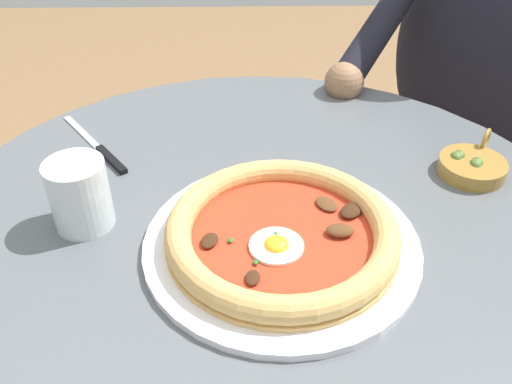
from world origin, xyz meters
TOP-DOWN VIEW (x-y plane):
  - dining_table at (0.00, 0.00)m, footprint 0.89×0.89m
  - pizza_on_plate at (-0.03, -0.03)m, footprint 0.33×0.33m
  - water_glass at (0.02, 0.22)m, footprint 0.07×0.07m
  - steak_knife at (0.18, 0.23)m, footprint 0.17×0.13m
  - olive_pan at (0.12, -0.30)m, footprint 0.11×0.09m
  - diner_person at (0.51, -0.47)m, footprint 0.44×0.57m
  - cafe_chair_diner at (0.61, -0.57)m, footprint 0.58×0.58m

SIDE VIEW (x-z plane):
  - diner_person at x=0.51m, z-range -0.06..1.10m
  - cafe_chair_diner at x=0.61m, z-range 0.10..0.99m
  - dining_table at x=0.00m, z-range 0.21..0.93m
  - steak_knife at x=0.18m, z-range 0.71..0.72m
  - olive_pan at x=0.12m, z-range 0.70..0.75m
  - pizza_on_plate at x=-0.03m, z-range 0.71..0.75m
  - water_glass at x=0.02m, z-range 0.71..0.80m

